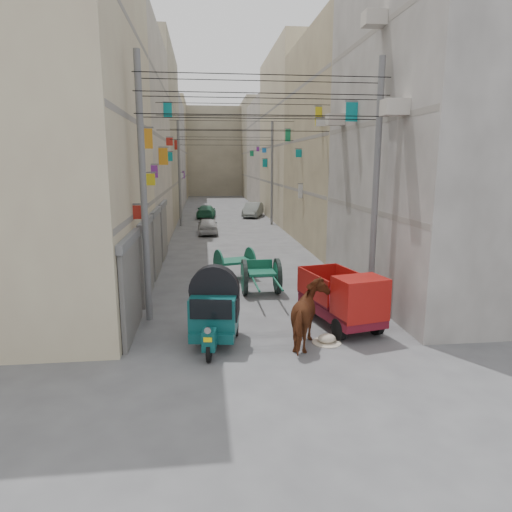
{
  "coord_description": "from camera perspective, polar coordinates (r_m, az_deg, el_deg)",
  "views": [
    {
      "loc": [
        -1.83,
        -8.01,
        4.84
      ],
      "look_at": [
        -0.16,
        6.5,
        1.86
      ],
      "focal_mm": 32.0,
      "sensor_mm": 36.0,
      "label": 1
    }
  ],
  "objects": [
    {
      "name": "utility_poles",
      "position": [
        25.09,
        -2.44,
        9.6
      ],
      "size": [
        7.4,
        22.2,
        8.0
      ],
      "color": "slate",
      "rests_on": "ground"
    },
    {
      "name": "building_row_left",
      "position": [
        42.61,
        -15.33,
        13.31
      ],
      "size": [
        8.0,
        62.0,
        14.0
      ],
      "color": "#BCB28E",
      "rests_on": "ground"
    },
    {
      "name": "shutters_left",
      "position": [
        18.8,
        -12.85,
        0.98
      ],
      "size": [
        0.18,
        14.4,
        2.88
      ],
      "color": "#535459",
      "rests_on": "ground"
    },
    {
      "name": "tonga_cart",
      "position": [
        17.07,
        0.63,
        -2.51
      ],
      "size": [
        1.47,
        3.01,
        1.35
      ],
      "rotation": [
        0.0,
        0.0,
        0.02
      ],
      "color": "black",
      "rests_on": "ground"
    },
    {
      "name": "second_cart",
      "position": [
        19.34,
        -2.69,
        -0.85
      ],
      "size": [
        1.79,
        1.67,
        1.32
      ],
      "rotation": [
        0.0,
        0.0,
        0.28
      ],
      "color": "#12523C",
      "rests_on": "ground"
    },
    {
      "name": "distant_car_green",
      "position": [
        41.61,
        -6.24,
        5.56
      ],
      "size": [
        1.88,
        4.0,
        1.13
      ],
      "primitive_type": "imported",
      "rotation": [
        0.0,
        0.0,
        3.06
      ],
      "color": "#226445",
      "rests_on": "ground"
    },
    {
      "name": "auto_rickshaw",
      "position": [
        12.45,
        -5.18,
        -6.61
      ],
      "size": [
        1.59,
        2.43,
        1.66
      ],
      "rotation": [
        0.0,
        0.0,
        -0.15
      ],
      "color": "black",
      "rests_on": "ground"
    },
    {
      "name": "mini_truck",
      "position": [
        13.72,
        11.22,
        -5.68
      ],
      "size": [
        2.05,
        3.34,
        1.75
      ],
      "rotation": [
        0.0,
        0.0,
        0.23
      ],
      "color": "black",
      "rests_on": "ground"
    },
    {
      "name": "signboards",
      "position": [
        29.76,
        -3.11,
        8.79
      ],
      "size": [
        8.22,
        40.52,
        5.67
      ],
      "color": "blue",
      "rests_on": "ground"
    },
    {
      "name": "ac_units",
      "position": [
        16.81,
        13.36,
        20.1
      ],
      "size": [
        0.7,
        6.55,
        3.35
      ],
      "color": "#B3ABA0",
      "rests_on": "ground"
    },
    {
      "name": "end_cap_building",
      "position": [
        74.05,
        -5.31,
        12.77
      ],
      "size": [
        22.0,
        10.0,
        13.0
      ],
      "primitive_type": "cube",
      "color": "tan",
      "rests_on": "ground"
    },
    {
      "name": "horse",
      "position": [
        12.35,
        6.79,
        -7.36
      ],
      "size": [
        1.55,
        2.23,
        1.72
      ],
      "primitive_type": "imported",
      "rotation": [
        0.0,
        0.0,
        2.81
      ],
      "color": "brown",
      "rests_on": "ground"
    },
    {
      "name": "distant_car_grey",
      "position": [
        41.98,
        -0.38,
        5.8
      ],
      "size": [
        2.44,
        4.18,
        1.3
      ],
      "primitive_type": "imported",
      "rotation": [
        0.0,
        0.0,
        -0.29
      ],
      "color": "slate",
      "rests_on": "ground"
    },
    {
      "name": "ground",
      "position": [
        9.54,
        5.73,
        -19.06
      ],
      "size": [
        140.0,
        140.0,
        0.0
      ],
      "primitive_type": "plane",
      "color": "#4A4A4D",
      "rests_on": "ground"
    },
    {
      "name": "feed_sack",
      "position": [
        12.86,
        8.84,
        -10.14
      ],
      "size": [
        0.5,
        0.4,
        0.25
      ],
      "primitive_type": "ellipsoid",
      "color": "#BFB29F",
      "rests_on": "ground"
    },
    {
      "name": "distant_car_white",
      "position": [
        31.88,
        -6.06,
        3.77
      ],
      "size": [
        1.39,
        3.37,
        1.14
      ],
      "primitive_type": "imported",
      "rotation": [
        0.0,
        0.0,
        3.15
      ],
      "color": "#B3B3B3",
      "rests_on": "ground"
    },
    {
      "name": "overhead_cables",
      "position": [
        22.57,
        -1.99,
        16.41
      ],
      "size": [
        7.4,
        22.52,
        1.12
      ],
      "color": "black",
      "rests_on": "ground"
    },
    {
      "name": "building_row_right",
      "position": [
        43.3,
        6.72,
        13.6
      ],
      "size": [
        8.0,
        62.0,
        14.0
      ],
      "color": "#AAA59F",
      "rests_on": "ground"
    }
  ]
}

